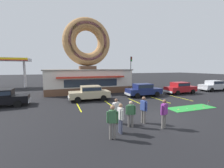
# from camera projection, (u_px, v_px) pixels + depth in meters

# --- Properties ---
(ground_plane) EXTENTS (160.00, 160.00, 0.00)m
(ground_plane) POSITION_uv_depth(u_px,v_px,m) (159.00, 117.00, 10.89)
(ground_plane) COLOR black
(donut_shop_building) EXTENTS (12.30, 6.75, 10.96)m
(donut_shop_building) POSITION_uv_depth(u_px,v_px,m) (88.00, 67.00, 22.65)
(donut_shop_building) COLOR brown
(donut_shop_building) RESTS_ON ground
(putting_mat) EXTENTS (4.43, 1.51, 0.03)m
(putting_mat) POSITION_uv_depth(u_px,v_px,m) (191.00, 108.00, 13.42)
(putting_mat) COLOR green
(putting_mat) RESTS_ON ground
(mini_donut_near_left) EXTENTS (0.13, 0.13, 0.04)m
(mini_donut_near_left) POSITION_uv_depth(u_px,v_px,m) (203.00, 106.00, 14.00)
(mini_donut_near_left) COLOR #A5724C
(mini_donut_near_left) RESTS_ON putting_mat
(mini_donut_near_right) EXTENTS (0.13, 0.13, 0.04)m
(mini_donut_near_right) POSITION_uv_depth(u_px,v_px,m) (178.00, 109.00, 12.77)
(mini_donut_near_right) COLOR #E5C666
(mini_donut_near_right) RESTS_ON putting_mat
(mini_donut_mid_left) EXTENTS (0.13, 0.13, 0.04)m
(mini_donut_mid_left) POSITION_uv_depth(u_px,v_px,m) (195.00, 109.00, 13.05)
(mini_donut_mid_left) COLOR #A5724C
(mini_donut_mid_left) RESTS_ON putting_mat
(mini_donut_mid_centre) EXTENTS (0.13, 0.13, 0.04)m
(mini_donut_mid_centre) POSITION_uv_depth(u_px,v_px,m) (204.00, 107.00, 13.40)
(mini_donut_mid_centre) COLOR #D8667F
(mini_donut_mid_centre) RESTS_ON putting_mat
(golf_ball) EXTENTS (0.04, 0.04, 0.04)m
(golf_ball) POSITION_uv_depth(u_px,v_px,m) (187.00, 108.00, 13.11)
(golf_ball) COLOR white
(golf_ball) RESTS_ON putting_mat
(putting_flag_pin) EXTENTS (0.13, 0.01, 0.55)m
(putting_flag_pin) POSITION_uv_depth(u_px,v_px,m) (208.00, 102.00, 13.97)
(putting_flag_pin) COLOR silver
(putting_flag_pin) RESTS_ON putting_mat
(car_navy) EXTENTS (4.58, 2.02, 1.60)m
(car_navy) POSITION_uv_depth(u_px,v_px,m) (143.00, 89.00, 18.80)
(car_navy) COLOR navy
(car_navy) RESTS_ON ground
(car_black) EXTENTS (4.63, 2.12, 1.60)m
(car_black) POSITION_uv_depth(u_px,v_px,m) (1.00, 97.00, 13.79)
(car_black) COLOR black
(car_black) RESTS_ON ground
(car_champagne) EXTENTS (4.58, 2.02, 1.60)m
(car_champagne) POSITION_uv_depth(u_px,v_px,m) (90.00, 92.00, 16.53)
(car_champagne) COLOR #BCAD89
(car_champagne) RESTS_ON ground
(car_silver) EXTENTS (4.60, 2.06, 1.60)m
(car_silver) POSITION_uv_depth(u_px,v_px,m) (213.00, 85.00, 23.42)
(car_silver) COLOR #B2B5BA
(car_silver) RESTS_ON ground
(car_red) EXTENTS (4.60, 2.06, 1.60)m
(car_red) POSITION_uv_depth(u_px,v_px,m) (180.00, 87.00, 20.80)
(car_red) COLOR maroon
(car_red) RESTS_ON ground
(pedestrian_blue_sweater_man) EXTENTS (0.25, 0.60, 1.67)m
(pedestrian_blue_sweater_man) POSITION_uv_depth(u_px,v_px,m) (120.00, 117.00, 8.17)
(pedestrian_blue_sweater_man) COLOR #474C66
(pedestrian_blue_sweater_man) RESTS_ON ground
(pedestrian_hooded_kid) EXTENTS (0.59, 0.30, 1.63)m
(pedestrian_hooded_kid) POSITION_uv_depth(u_px,v_px,m) (116.00, 110.00, 9.60)
(pedestrian_hooded_kid) COLOR #7F7056
(pedestrian_hooded_kid) RESTS_ON ground
(pedestrian_leather_jacket_man) EXTENTS (0.57, 0.34, 1.75)m
(pedestrian_leather_jacket_man) POSITION_uv_depth(u_px,v_px,m) (113.00, 120.00, 7.48)
(pedestrian_leather_jacket_man) COLOR slate
(pedestrian_leather_jacket_man) RESTS_ON ground
(pedestrian_clipboard_woman) EXTENTS (0.56, 0.37, 1.61)m
(pedestrian_clipboard_woman) POSITION_uv_depth(u_px,v_px,m) (131.00, 113.00, 9.05)
(pedestrian_clipboard_woman) COLOR slate
(pedestrian_clipboard_woman) RESTS_ON ground
(pedestrian_beanie_man) EXTENTS (0.57, 0.35, 1.74)m
(pedestrian_beanie_man) POSITION_uv_depth(u_px,v_px,m) (164.00, 112.00, 8.85)
(pedestrian_beanie_man) COLOR slate
(pedestrian_beanie_man) RESTS_ON ground
(pedestrian_crossing_woman) EXTENTS (0.33, 0.58, 1.75)m
(pedestrian_crossing_woman) POSITION_uv_depth(u_px,v_px,m) (144.00, 108.00, 9.66)
(pedestrian_crossing_woman) COLOR slate
(pedestrian_crossing_woman) RESTS_ON ground
(trash_bin) EXTENTS (0.57, 0.57, 0.97)m
(trash_bin) POSITION_uv_depth(u_px,v_px,m) (135.00, 89.00, 21.99)
(trash_bin) COLOR #232833
(trash_bin) RESTS_ON ground
(traffic_light_pole) EXTENTS (0.28, 0.47, 5.80)m
(traffic_light_pole) POSITION_uv_depth(u_px,v_px,m) (131.00, 67.00, 29.34)
(traffic_light_pole) COLOR #595B60
(traffic_light_pole) RESTS_ON ground
(gas_station_canopy) EXTENTS (9.00, 4.46, 5.30)m
(gas_station_canopy) POSITION_uv_depth(u_px,v_px,m) (1.00, 60.00, 26.05)
(gas_station_canopy) COLOR silver
(gas_station_canopy) RESTS_ON ground
(parking_stripe_far_left) EXTENTS (0.12, 3.60, 0.01)m
(parking_stripe_far_left) POSITION_uv_depth(u_px,v_px,m) (79.00, 107.00, 13.83)
(parking_stripe_far_left) COLOR yellow
(parking_stripe_far_left) RESTS_ON ground
(parking_stripe_left) EXTENTS (0.12, 3.60, 0.01)m
(parking_stripe_left) POSITION_uv_depth(u_px,v_px,m) (109.00, 104.00, 14.84)
(parking_stripe_left) COLOR yellow
(parking_stripe_left) RESTS_ON ground
(parking_stripe_mid_left) EXTENTS (0.12, 3.60, 0.01)m
(parking_stripe_mid_left) POSITION_uv_depth(u_px,v_px,m) (136.00, 102.00, 15.85)
(parking_stripe_mid_left) COLOR yellow
(parking_stripe_mid_left) RESTS_ON ground
(parking_stripe_centre) EXTENTS (0.12, 3.60, 0.01)m
(parking_stripe_centre) POSITION_uv_depth(u_px,v_px,m) (160.00, 100.00, 16.86)
(parking_stripe_centre) COLOR yellow
(parking_stripe_centre) RESTS_ON ground
(parking_stripe_mid_right) EXTENTS (0.12, 3.60, 0.01)m
(parking_stripe_mid_right) POSITION_uv_depth(u_px,v_px,m) (180.00, 98.00, 17.87)
(parking_stripe_mid_right) COLOR yellow
(parking_stripe_mid_right) RESTS_ON ground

